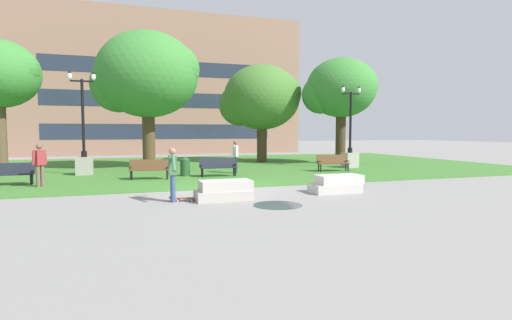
% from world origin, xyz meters
% --- Properties ---
extents(ground_plane, '(140.00, 140.00, 0.00)m').
position_xyz_m(ground_plane, '(0.00, 0.00, 0.00)').
color(ground_plane, gray).
extents(grass_lawn, '(40.00, 20.00, 0.02)m').
position_xyz_m(grass_lawn, '(0.00, 10.00, 0.01)').
color(grass_lawn, '#3D752D').
rests_on(grass_lawn, ground).
extents(concrete_block_center, '(1.81, 0.90, 0.64)m').
position_xyz_m(concrete_block_center, '(-0.76, -2.43, 0.31)').
color(concrete_block_center, '#B2ADA3').
rests_on(concrete_block_center, ground).
extents(concrete_block_left, '(1.88, 0.90, 0.64)m').
position_xyz_m(concrete_block_left, '(3.51, -2.16, 0.31)').
color(concrete_block_left, '#BCB7B2').
rests_on(concrete_block_left, ground).
extents(person_skateboarder, '(0.26, 1.30, 1.71)m').
position_xyz_m(person_skateboarder, '(-2.38, -2.20, 0.97)').
color(person_skateboarder, '#384C7A').
rests_on(person_skateboarder, ground).
extents(skateboard, '(1.03, 0.48, 0.14)m').
position_xyz_m(skateboard, '(-2.00, -2.22, 0.09)').
color(skateboard, maroon).
rests_on(skateboard, ground).
extents(puddle, '(1.52, 1.52, 0.01)m').
position_xyz_m(puddle, '(0.54, -3.82, 0.00)').
color(puddle, '#47515B').
rests_on(puddle, ground).
extents(park_bench_near_left, '(1.85, 0.74, 0.90)m').
position_xyz_m(park_bench_near_left, '(7.19, 4.65, 0.54)').
color(park_bench_near_left, brown).
rests_on(park_bench_near_left, grass_lawn).
extents(park_bench_near_right, '(1.80, 0.54, 0.90)m').
position_xyz_m(park_bench_near_right, '(-8.27, 3.79, 0.54)').
color(park_bench_near_right, '#1E232D').
rests_on(park_bench_near_right, grass_lawn).
extents(park_bench_far_left, '(1.82, 0.60, 0.90)m').
position_xyz_m(park_bench_far_left, '(0.57, 4.15, 0.54)').
color(park_bench_far_left, '#1E232D').
rests_on(park_bench_far_left, grass_lawn).
extents(park_bench_far_right, '(1.86, 0.78, 0.90)m').
position_xyz_m(park_bench_far_right, '(-2.70, 4.02, 0.54)').
color(park_bench_far_right, brown).
rests_on(park_bench_far_right, grass_lawn).
extents(lamp_post_right, '(1.32, 0.80, 4.97)m').
position_xyz_m(lamp_post_right, '(9.30, 6.30, 1.03)').
color(lamp_post_right, '#ADA89E').
rests_on(lamp_post_right, grass_lawn).
extents(lamp_post_center, '(1.32, 0.80, 5.22)m').
position_xyz_m(lamp_post_center, '(-5.72, 7.07, 1.07)').
color(lamp_post_center, gray).
rests_on(lamp_post_center, grass_lawn).
extents(tree_near_right, '(6.30, 6.00, 8.13)m').
position_xyz_m(tree_near_right, '(-2.42, 9.99, 5.52)').
color(tree_near_right, '#4C3823').
rests_on(tree_near_right, grass_lawn).
extents(tree_near_left, '(4.94, 4.71, 7.15)m').
position_xyz_m(tree_near_left, '(10.21, 9.10, 5.08)').
color(tree_near_left, '#42301E').
rests_on(tree_near_left, grass_lawn).
extents(tree_far_left, '(5.76, 5.49, 6.99)m').
position_xyz_m(tree_far_left, '(5.71, 12.51, 4.60)').
color(tree_far_left, '#4C3823').
rests_on(tree_far_left, grass_lawn).
extents(trash_bin, '(0.49, 0.49, 0.96)m').
position_xyz_m(trash_bin, '(-0.94, 4.87, 0.50)').
color(trash_bin, '#234C28').
rests_on(trash_bin, grass_lawn).
extents(person_bystander_near_lawn, '(0.52, 0.66, 1.71)m').
position_xyz_m(person_bystander_near_lawn, '(-7.00, 2.80, 0.98)').
color(person_bystander_near_lawn, brown).
rests_on(person_bystander_near_lawn, grass_lawn).
extents(person_bystander_far_lawn, '(0.29, 0.69, 1.71)m').
position_xyz_m(person_bystander_far_lawn, '(1.79, 5.34, 0.98)').
color(person_bystander_far_lawn, '#28282D').
rests_on(person_bystander_far_lawn, grass_lawn).
extents(building_facade_distant, '(28.13, 1.03, 13.70)m').
position_xyz_m(building_facade_distant, '(-0.13, 24.50, 6.84)').
color(building_facade_distant, '#8E6B56').
rests_on(building_facade_distant, ground).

